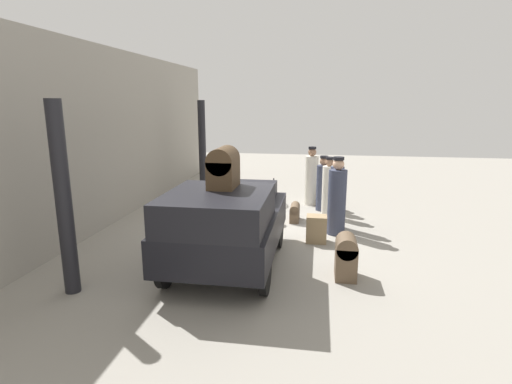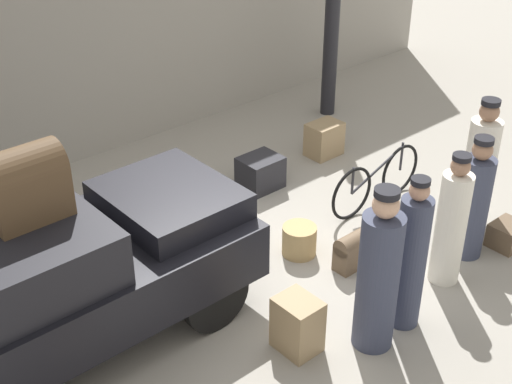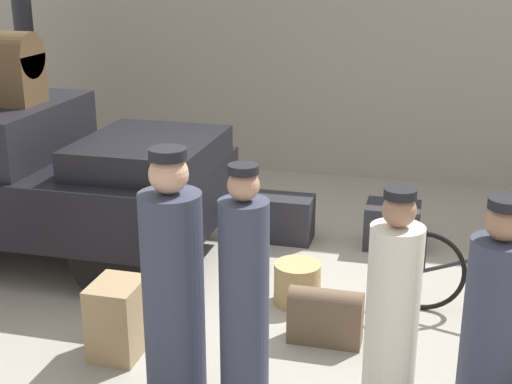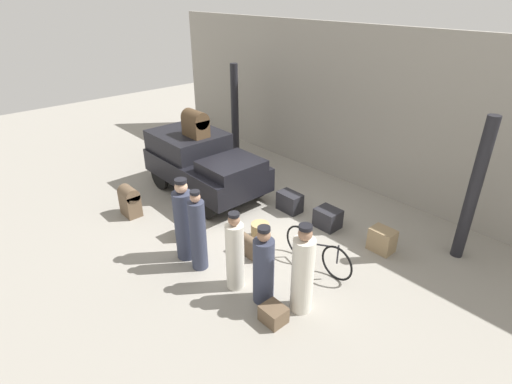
{
  "view_description": "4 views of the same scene",
  "coord_description": "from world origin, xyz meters",
  "views": [
    {
      "loc": [
        -9.33,
        -1.32,
        3.14
      ],
      "look_at": [
        0.2,
        0.2,
        0.95
      ],
      "focal_mm": 28.0,
      "sensor_mm": 36.0,
      "label": 1
    },
    {
      "loc": [
        -4.61,
        -5.31,
        5.22
      ],
      "look_at": [
        0.2,
        0.2,
        0.95
      ],
      "focal_mm": 50.0,
      "sensor_mm": 36.0,
      "label": 2
    },
    {
      "loc": [
        1.78,
        -5.95,
        3.08
      ],
      "look_at": [
        0.2,
        0.2,
        0.95
      ],
      "focal_mm": 50.0,
      "sensor_mm": 36.0,
      "label": 3
    },
    {
      "loc": [
        6.54,
        -5.48,
        5.32
      ],
      "look_at": [
        0.2,
        0.2,
        0.95
      ],
      "focal_mm": 28.0,
      "sensor_mm": 36.0,
      "label": 4
    }
  ],
  "objects": [
    {
      "name": "ground_plane",
      "position": [
        0.0,
        0.0,
        0.0
      ],
      "size": [
        30.0,
        30.0,
        0.0
      ],
      "primitive_type": "plane",
      "color": "gray"
    },
    {
      "name": "station_building_facade",
      "position": [
        0.0,
        4.08,
        2.25
      ],
      "size": [
        16.0,
        0.15,
        4.5
      ],
      "color": "gray",
      "rests_on": "ground"
    },
    {
      "name": "canopy_pillar_left",
      "position": [
        -3.67,
        2.72,
        1.6
      ],
      "size": [
        0.25,
        0.25,
        3.19
      ],
      "color": "black",
      "rests_on": "ground"
    },
    {
      "name": "canopy_pillar_right",
      "position": [
        4.1,
        2.72,
        1.6
      ],
      "size": [
        0.25,
        0.25,
        3.19
      ],
      "color": "black",
      "rests_on": "ground"
    },
    {
      "name": "truck",
      "position": [
        -2.25,
        0.36,
        0.93
      ],
      "size": [
        3.65,
        1.9,
        1.63
      ],
      "color": "black",
      "rests_on": "ground"
    },
    {
      "name": "bicycle",
      "position": [
        2.29,
        0.06,
        0.39
      ],
      "size": [
        1.78,
        0.04,
        0.81
      ],
      "color": "black",
      "rests_on": "ground"
    },
    {
      "name": "wicker_basket",
      "position": [
        0.67,
        -0.09,
        0.2
      ],
      "size": [
        0.43,
        0.43,
        0.39
      ],
      "color": "tan",
      "rests_on": "ground"
    },
    {
      "name": "porter_standing_middle",
      "position": [
        2.9,
        -1.11,
        0.82
      ],
      "size": [
        0.4,
        0.4,
        1.8
      ],
      "color": "silver",
      "rests_on": "ground"
    },
    {
      "name": "porter_lifting_near_truck",
      "position": [
        0.12,
        -1.77,
        0.86
      ],
      "size": [
        0.43,
        0.43,
        1.88
      ],
      "color": "#33384C",
      "rests_on": "ground"
    },
    {
      "name": "porter_with_bicycle",
      "position": [
        2.26,
        -1.46,
        0.73
      ],
      "size": [
        0.4,
        0.4,
        1.62
      ],
      "color": "#33384C",
      "rests_on": "ground"
    },
    {
      "name": "conductor_in_dark_uniform",
      "position": [
        0.63,
        -1.78,
        0.84
      ],
      "size": [
        0.34,
        0.34,
        1.81
      ],
      "color": "#33384C",
      "rests_on": "ground"
    },
    {
      "name": "porter_carrying_trunk",
      "position": [
        1.61,
        -1.6,
        0.77
      ],
      "size": [
        0.36,
        0.36,
        1.67
      ],
      "color": "silver",
      "rests_on": "ground"
    },
    {
      "name": "trunk_large_brown",
      "position": [
        1.41,
        1.5,
        0.24
      ],
      "size": [
        0.59,
        0.49,
        0.48
      ],
      "color": "#232328",
      "rests_on": "ground"
    },
    {
      "name": "trunk_umber_medium",
      "position": [
        1.03,
        -0.72,
        0.25
      ],
      "size": [
        0.61,
        0.24,
        0.48
      ],
      "color": "brown",
      "rests_on": "ground"
    },
    {
      "name": "trunk_wicker_pale",
      "position": [
        2.8,
        -1.71,
        0.16
      ],
      "size": [
        0.43,
        0.38,
        0.32
      ],
      "color": "brown",
      "rests_on": "ground"
    },
    {
      "name": "suitcase_black_upright",
      "position": [
        0.22,
        1.39,
        0.26
      ],
      "size": [
        0.65,
        0.41,
        0.51
      ],
      "color": "#232328",
      "rests_on": "ground"
    },
    {
      "name": "suitcase_tan_flat",
      "position": [
        2.87,
        1.62,
        0.27
      ],
      "size": [
        0.54,
        0.4,
        0.54
      ],
      "color": "#937A56",
      "rests_on": "ground"
    },
    {
      "name": "trunk_barrel_dark",
      "position": [
        -2.39,
        -1.86,
        0.43
      ],
      "size": [
        0.54,
        0.38,
        0.81
      ],
      "color": "brown",
      "rests_on": "ground"
    },
    {
      "name": "suitcase_small_leather",
      "position": [
        -0.55,
        -1.31,
        0.31
      ],
      "size": [
        0.38,
        0.46,
        0.62
      ],
      "color": "#937A56",
      "rests_on": "ground"
    },
    {
      "name": "trunk_on_truck_roof",
      "position": [
        -2.48,
        0.36,
        2.0
      ],
      "size": [
        0.73,
        0.46,
        0.73
      ],
      "color": "#4C3823",
      "rests_on": "truck"
    }
  ]
}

